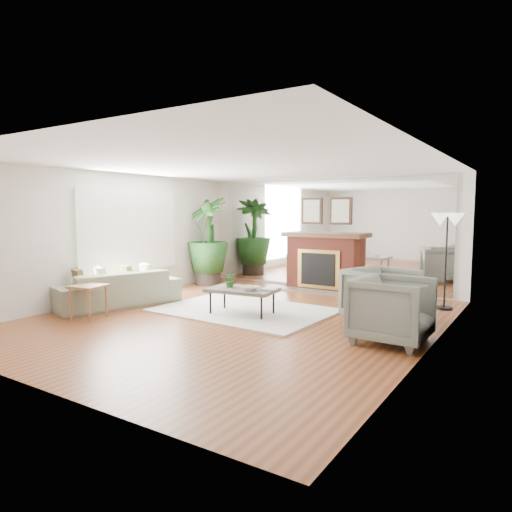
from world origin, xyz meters
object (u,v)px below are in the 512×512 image
Objects in this scene: armchair_front at (392,310)px; potted_ficus at (208,238)px; armchair_back at (381,295)px; fireplace at (322,260)px; coffee_table at (242,291)px; side_table at (88,290)px; sofa at (117,288)px; floor_lamp at (447,227)px.

potted_ficus is (-5.11, 2.47, 0.66)m from armchair_front.
fireplace is at bearing 61.41° from armchair_back.
potted_ficus is (-4.64, 1.44, 0.67)m from armchair_back.
coffee_table is (-0.08, -3.03, -0.24)m from fireplace.
fireplace is 2.15× the size of armchair_back.
coffee_table is 3.43m from potted_ficus.
fireplace is 3.60× the size of side_table.
armchair_back is at bearing 29.87° from side_table.
armchair_front reaches higher than armchair_back.
armchair_front is at bearing 112.46° from sofa.
coffee_table is 0.54× the size of sofa.
armchair_back is at bearing 125.52° from sofa.
coffee_table is at bearing 129.46° from armchair_back.
potted_ficus reaches higher than coffee_table.
fireplace is 4.41m from sofa.
floor_lamp is (0.19, 2.59, 1.02)m from armchair_front.
sofa is at bearing 126.64° from armchair_back.
armchair_back is at bearing -113.02° from floor_lamp.
side_table is at bearing -140.57° from floor_lamp.
armchair_back reaches higher than coffee_table.
floor_lamp is (5.30, 0.11, 0.36)m from potted_ficus.
armchair_back is at bearing 20.30° from coffee_table.
armchair_back is 1.13m from armchair_front.
armchair_back is 4.90m from potted_ficus.
armchair_front is at bearing -5.41° from coffee_table.
coffee_table is at bearing 122.91° from sofa.
armchair_back is 1.98m from floor_lamp.
fireplace is 4.13m from armchair_front.
sofa is 2.28× the size of armchair_front.
armchair_back is 1.67× the size of side_table.
armchair_front is (0.47, -1.03, 0.01)m from armchair_back.
coffee_table is 2.26m from armchair_back.
side_table is 0.27× the size of potted_ficus.
floor_lamp is at bearing 39.43° from side_table.
coffee_table is 2.13× the size of side_table.
sofa reaches higher than side_table.
floor_lamp reaches higher than coffee_table.
side_table is 0.33× the size of floor_lamp.
side_table is at bearing 107.14° from armchair_front.
sofa is 1.30× the size of floor_lamp.
sofa is (-2.45, -3.66, -0.33)m from fireplace.
fireplace is at bearing 88.44° from coffee_table.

